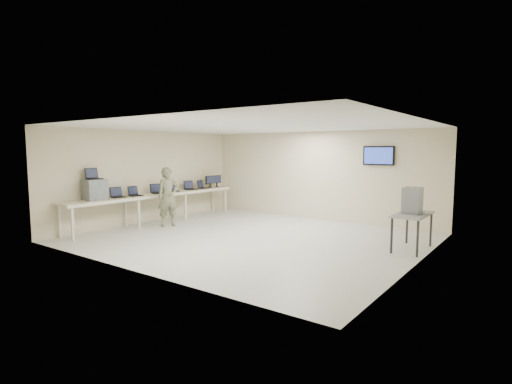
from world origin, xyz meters
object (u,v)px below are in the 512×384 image
Objects in this scene: workbench at (157,196)px; equipment_box at (95,190)px; soldier at (168,197)px; side_table at (413,217)px.

equipment_box is at bearing -91.80° from workbench.
equipment_box is (-0.06, -2.00, 0.35)m from workbench.
soldier is at bearing -13.83° from workbench.
side_table is (6.48, 1.32, -0.12)m from soldier.
side_table is at bearing 29.07° from equipment_box.
soldier is (0.71, -0.17, 0.03)m from workbench.
soldier is 1.27× the size of side_table.
equipment_box is at bearing -156.54° from side_table.
side_table is at bearing -56.76° from soldier.
equipment_box is 7.91m from side_table.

